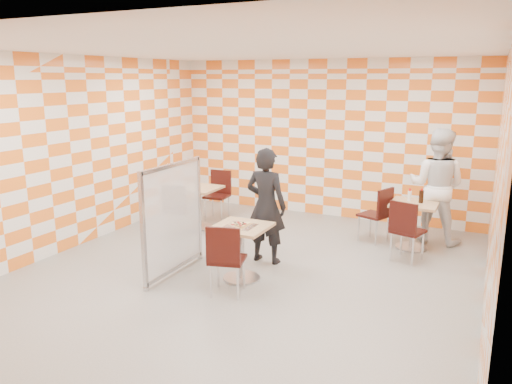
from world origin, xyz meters
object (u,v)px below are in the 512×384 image
Objects in this scene: chair_second_front at (405,226)px; partition at (173,219)px; chair_main_front at (225,255)px; sport_bottle at (410,195)px; man_white at (437,186)px; soda_bottle at (421,196)px; main_table at (241,243)px; chair_empty_near at (176,206)px; empty_table at (199,200)px; chair_second_side at (379,211)px; chair_empty_far at (219,191)px; man_dark at (266,206)px; second_table at (413,217)px.

chair_second_front is 3.34m from partition.
partition is at bearing -146.90° from chair_second_front.
chair_second_front is at bearing 50.59° from chair_main_front.
man_white is at bearing 52.19° from sport_bottle.
man_white is 0.54m from soda_bottle.
main_table is 2.13m from chair_empty_near.
empty_table is at bearing 128.07° from chair_main_front.
soda_bottle reaches higher than chair_second_side.
man_white reaches higher than sport_bottle.
partition is at bearing -67.16° from empty_table.
chair_empty_far is at bearing 87.92° from chair_empty_near.
chair_main_front reaches higher than empty_table.
man_dark reaches higher than chair_second_front.
man_white is 0.58m from sport_bottle.
chair_main_front is (1.84, -2.35, 0.04)m from empty_table.
chair_empty_near is (-0.05, -0.65, 0.04)m from empty_table.
sport_bottle is at bearing 52.86° from main_table.
chair_second_side is 1.02m from man_white.
chair_second_side is at bearing 60.15° from main_table.
sport_bottle reaches higher than chair_second_side.
soda_bottle reaches higher than empty_table.
main_table is 0.44× the size of man_dark.
chair_second_front is (-0.01, -0.68, 0.04)m from second_table.
chair_second_front and chair_empty_far have the same top height.
empty_table is 4.06m from man_white.
chair_main_front is at bearing -120.21° from sport_bottle.
second_table is at bearing 57.75° from chair_main_front.
soda_bottle is at bearing 10.97° from second_table.
partition reaches higher than chair_second_front.
partition is 7.75× the size of sport_bottle.
soda_bottle is at bearing 49.36° from main_table.
soda_bottle reaches higher than second_table.
second_table is at bearing -40.81° from sport_bottle.
chair_second_side is (-0.53, 0.72, 0.00)m from chair_second_front.
chair_main_front is 1.00× the size of chair_second_side.
main_table is 2.67m from chair_second_side.
man_white is (3.89, 0.32, 0.39)m from chair_empty_far.
chair_empty_far is at bearing 177.88° from sport_bottle.
empty_table is 3.61m from sport_bottle.
soda_bottle is at bearing -139.62° from man_dark.
chair_second_front is (1.79, 2.17, 0.00)m from chair_main_front.
man_white is (3.90, 1.03, 0.43)m from empty_table.
main_table is 0.81× the size of chair_empty_far.
chair_second_side is 0.55× the size of man_dark.
partition is at bearing -136.45° from sport_bottle.
chair_second_side and chair_empty_near have the same top height.
empty_table is 2.99m from chair_main_front.
chair_empty_near is (-1.81, 1.12, 0.04)m from main_table.
chair_empty_near is at bearing -162.63° from second_table.
man_white is (0.80, 0.49, 0.39)m from chair_second_side.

